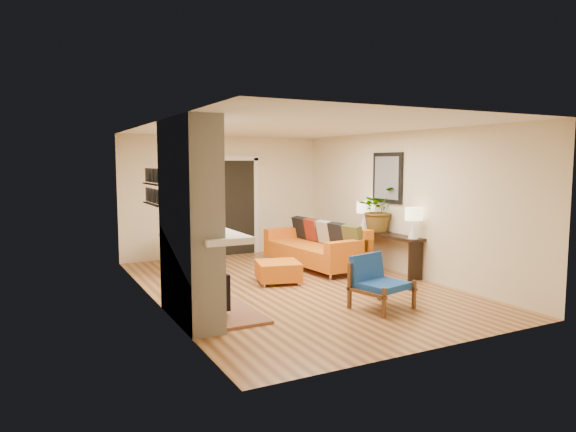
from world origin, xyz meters
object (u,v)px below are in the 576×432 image
houseplant (378,209)px  ottoman (278,270)px  console_table (385,241)px  dining_table (186,238)px  sofa (319,247)px  blue_chair (376,279)px  lamp_far (364,212)px  lamp_near (414,219)px

houseplant → ottoman: bearing=-177.2°
ottoman → console_table: 2.21m
dining_table → houseplant: bearing=-25.3°
houseplant → sofa: bearing=140.1°
blue_chair → lamp_far: 3.08m
lamp_near → lamp_far: same height
console_table → lamp_far: 0.83m
ottoman → blue_chair: size_ratio=1.01×
blue_chair → houseplant: (1.60, 2.09, 0.75)m
dining_table → lamp_near: 4.19m
blue_chair → lamp_far: bearing=57.7°
ottoman → lamp_near: 2.50m
ottoman → lamp_near: lamp_near is taller
sofa → ottoman: sofa is taller
blue_chair → lamp_near: (1.61, 1.09, 0.66)m
sofa → lamp_far: lamp_far is taller
lamp_far → console_table: bearing=-90.0°
dining_table → lamp_far: bearing=-18.5°
lamp_near → console_table: bearing=90.0°
lamp_far → houseplant: (-0.01, -0.45, 0.09)m
lamp_near → blue_chair: bearing=-145.8°
ottoman → sofa: bearing=32.6°
sofa → blue_chair: bearing=-104.5°
console_table → lamp_near: 0.91m
blue_chair → sofa: bearing=75.5°
ottoman → blue_chair: blue_chair is taller
sofa → dining_table: dining_table is taller
ottoman → lamp_near: (2.18, -0.89, 0.86)m
lamp_near → lamp_far: 1.45m
lamp_near → lamp_far: bearing=90.0°
blue_chair → console_table: 2.47m
sofa → dining_table: bearing=161.1°
blue_chair → dining_table: bearing=114.8°
sofa → blue_chair: 2.91m
dining_table → lamp_near: bearing=-37.7°
console_table → houseplant: size_ratio=2.16×
sofa → lamp_far: 1.14m
ottoman → dining_table: (-1.12, 1.66, 0.42)m
lamp_near → dining_table: bearing=142.3°
ottoman → lamp_far: 2.40m
ottoman → blue_chair: 2.07m
console_table → lamp_near: (0.00, -0.78, 0.49)m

